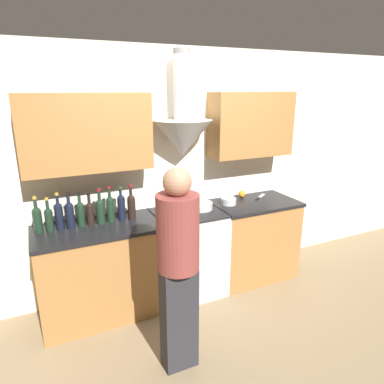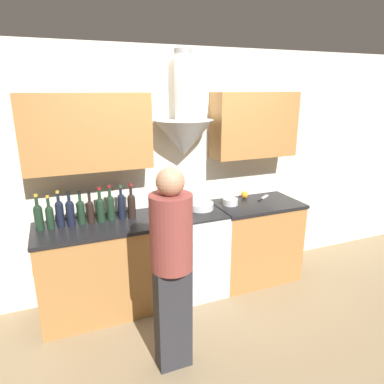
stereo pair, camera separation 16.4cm
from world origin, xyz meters
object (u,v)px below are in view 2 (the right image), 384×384
(wine_bottle_0, at_px, (38,216))
(stock_pot, at_px, (174,207))
(wine_bottle_2, at_px, (60,212))
(wine_bottle_4, at_px, (81,211))
(wine_bottle_9, at_px, (131,204))
(orange_fruit, at_px, (245,195))
(wine_bottle_5, at_px, (90,210))
(wine_bottle_8, at_px, (121,205))
(person_foreground_left, at_px, (172,263))
(saucepan, at_px, (230,202))
(wine_bottle_3, at_px, (70,212))
(wine_bottle_1, at_px, (50,216))
(wine_bottle_7, at_px, (110,206))
(mixing_bowl, at_px, (201,206))
(stove_range, at_px, (189,252))
(wine_bottle_6, at_px, (100,208))

(wine_bottle_0, bearing_deg, stock_pot, -4.39)
(wine_bottle_2, distance_m, wine_bottle_4, 0.19)
(wine_bottle_9, height_order, orange_fruit, wine_bottle_9)
(wine_bottle_5, height_order, wine_bottle_8, wine_bottle_8)
(wine_bottle_2, distance_m, person_foreground_left, 1.28)
(saucepan, bearing_deg, wine_bottle_3, 179.05)
(wine_bottle_9, xyz_separation_m, person_foreground_left, (0.08, -1.01, -0.15))
(wine_bottle_8, distance_m, orange_fruit, 1.48)
(wine_bottle_2, height_order, wine_bottle_4, wine_bottle_2)
(wine_bottle_1, xyz_separation_m, wine_bottle_3, (0.18, 0.00, 0.01))
(wine_bottle_2, distance_m, wine_bottle_5, 0.28)
(wine_bottle_7, height_order, orange_fruit, wine_bottle_7)
(wine_bottle_5, height_order, mixing_bowl, wine_bottle_5)
(wine_bottle_9, xyz_separation_m, stock_pot, (0.42, -0.07, -0.05))
(wine_bottle_7, bearing_deg, mixing_bowl, -2.38)
(wine_bottle_8, bearing_deg, stove_range, -6.91)
(wine_bottle_4, height_order, orange_fruit, wine_bottle_4)
(wine_bottle_6, height_order, wine_bottle_8, wine_bottle_6)
(wine_bottle_5, bearing_deg, person_foreground_left, -65.39)
(wine_bottle_3, height_order, orange_fruit, wine_bottle_3)
(wine_bottle_5, xyz_separation_m, saucepan, (1.50, -0.04, -0.09))
(wine_bottle_1, relative_size, wine_bottle_6, 0.92)
(wine_bottle_6, bearing_deg, wine_bottle_2, 177.24)
(stock_pot, xyz_separation_m, mixing_bowl, (0.32, 0.06, -0.05))
(wine_bottle_3, xyz_separation_m, wine_bottle_8, (0.48, 0.01, 0.00))
(wine_bottle_5, xyz_separation_m, wine_bottle_9, (0.39, -0.03, 0.02))
(wine_bottle_2, xyz_separation_m, wine_bottle_6, (0.37, -0.02, -0.00))
(wine_bottle_3, xyz_separation_m, saucepan, (1.68, -0.03, -0.10))
(wine_bottle_0, xyz_separation_m, mixing_bowl, (1.60, -0.04, -0.10))
(wine_bottle_3, relative_size, orange_fruit, 4.10)
(wine_bottle_2, height_order, wine_bottle_8, wine_bottle_2)
(wine_bottle_6, height_order, mixing_bowl, wine_bottle_6)
(wine_bottle_4, bearing_deg, stock_pot, -6.35)
(wine_bottle_6, bearing_deg, person_foreground_left, -69.43)
(wine_bottle_4, bearing_deg, wine_bottle_7, -1.15)
(wine_bottle_3, relative_size, wine_bottle_9, 0.96)
(wine_bottle_4, bearing_deg, person_foreground_left, -61.54)
(wine_bottle_3, bearing_deg, wine_bottle_5, 3.92)
(wine_bottle_0, distance_m, wine_bottle_1, 0.10)
(mixing_bowl, height_order, saucepan, same)
(saucepan, bearing_deg, stove_range, -174.95)
(wine_bottle_1, height_order, wine_bottle_4, wine_bottle_4)
(wine_bottle_4, xyz_separation_m, wine_bottle_7, (0.28, -0.01, 0.01))
(wine_bottle_1, distance_m, wine_bottle_4, 0.28)
(wine_bottle_5, xyz_separation_m, wine_bottle_8, (0.30, -0.00, 0.02))
(wine_bottle_0, distance_m, wine_bottle_5, 0.46)
(person_foreground_left, bearing_deg, wine_bottle_9, 94.47)
(wine_bottle_5, distance_m, mixing_bowl, 1.14)
(wine_bottle_6, distance_m, wine_bottle_8, 0.21)
(wine_bottle_3, bearing_deg, stove_range, -3.64)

